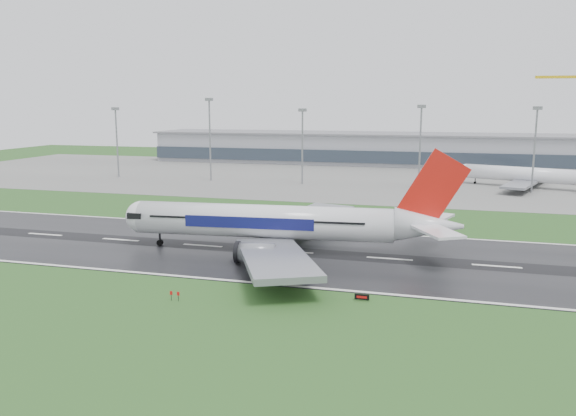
% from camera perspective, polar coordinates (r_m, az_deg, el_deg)
% --- Properties ---
extents(ground, '(520.00, 520.00, 0.00)m').
position_cam_1_polar(ground, '(118.74, 0.40, -4.42)').
color(ground, '#214A1B').
rests_on(ground, ground).
extents(runway, '(400.00, 45.00, 0.10)m').
position_cam_1_polar(runway, '(118.72, 0.40, -4.40)').
color(runway, black).
rests_on(runway, ground).
extents(apron, '(400.00, 130.00, 0.08)m').
position_cam_1_polar(apron, '(239.67, 8.24, 2.96)').
color(apron, slate).
rests_on(apron, ground).
extents(terminal, '(240.00, 36.00, 15.00)m').
position_cam_1_polar(terminal, '(298.25, 9.78, 5.78)').
color(terminal, gray).
rests_on(terminal, ground).
extents(main_airliner, '(76.05, 73.02, 20.75)m').
position_cam_1_polar(main_airliner, '(117.05, -0.13, 0.61)').
color(main_airliner, silver).
rests_on(main_airliner, runway).
extents(parked_airliner, '(64.67, 62.38, 15.27)m').
position_cam_1_polar(parked_airliner, '(226.98, 22.70, 3.81)').
color(parked_airliner, white).
rests_on(parked_airliner, apron).
extents(runway_sign, '(2.31, 0.56, 1.04)m').
position_cam_1_polar(runway_sign, '(90.91, 7.37, -8.81)').
color(runway_sign, black).
rests_on(runway_sign, ground).
extents(floodmast_0, '(0.64, 0.64, 27.77)m').
position_cam_1_polar(floodmast_0, '(249.52, -16.65, 6.12)').
color(floodmast_0, gray).
rests_on(floodmast_0, ground).
extents(floodmast_1, '(0.64, 0.64, 31.44)m').
position_cam_1_polar(floodmast_1, '(230.00, -7.77, 6.59)').
color(floodmast_1, gray).
rests_on(floodmast_1, ground).
extents(floodmast_2, '(0.64, 0.64, 27.44)m').
position_cam_1_polar(floodmast_2, '(218.05, 1.44, 5.96)').
color(floodmast_2, gray).
rests_on(floodmast_2, ground).
extents(floodmast_3, '(0.64, 0.64, 28.83)m').
position_cam_1_polar(floodmast_3, '(211.67, 13.00, 5.76)').
color(floodmast_3, gray).
rests_on(floodmast_3, ground).
extents(floodmast_4, '(0.64, 0.64, 28.30)m').
position_cam_1_polar(floodmast_4, '(213.41, 23.30, 5.15)').
color(floodmast_4, gray).
rests_on(floodmast_4, ground).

